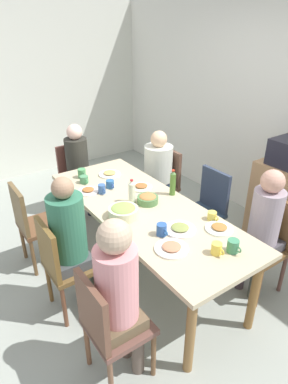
% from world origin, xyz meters
% --- Properties ---
extents(ground_plane, '(7.42, 7.42, 0.00)m').
position_xyz_m(ground_plane, '(0.00, 0.00, 0.00)').
color(ground_plane, '#979E95').
extents(wall_back, '(6.42, 0.12, 2.60)m').
position_xyz_m(wall_back, '(0.00, 1.94, 1.30)').
color(wall_back, silver).
rests_on(wall_back, ground_plane).
extents(wall_left, '(0.12, 4.01, 2.60)m').
position_xyz_m(wall_left, '(-3.15, 0.00, 1.30)').
color(wall_left, silver).
rests_on(wall_left, ground_plane).
extents(dining_table, '(2.28, 0.87, 0.77)m').
position_xyz_m(dining_table, '(0.00, 0.00, 0.69)').
color(dining_table, '#BFAE8A').
rests_on(dining_table, ground_plane).
extents(chair_0, '(0.40, 0.40, 0.90)m').
position_xyz_m(chair_0, '(-1.52, 0.00, 0.51)').
color(chair_0, brown).
rests_on(chair_0, ground_plane).
extents(person_0, '(0.30, 0.30, 1.20)m').
position_xyz_m(person_0, '(-1.43, 0.00, 0.71)').
color(person_0, '#25314A').
rests_on(person_0, ground_plane).
extents(chair_1, '(0.40, 0.40, 0.90)m').
position_xyz_m(chair_1, '(0.00, 0.81, 0.51)').
color(chair_1, '#25364B').
rests_on(chair_1, ground_plane).
extents(chair_2, '(0.40, 0.40, 0.90)m').
position_xyz_m(chair_2, '(0.76, 0.81, 0.51)').
color(chair_2, brown).
rests_on(chair_2, ground_plane).
extents(person_2, '(0.30, 0.30, 1.22)m').
position_xyz_m(person_2, '(0.76, 0.72, 0.72)').
color(person_2, '#3A413B').
rests_on(person_2, ground_plane).
extents(chair_3, '(0.40, 0.40, 0.90)m').
position_xyz_m(chair_3, '(0.76, -0.81, 0.51)').
color(chair_3, brown).
rests_on(chair_3, ground_plane).
extents(person_3, '(0.30, 0.30, 1.28)m').
position_xyz_m(person_3, '(0.76, -0.72, 0.76)').
color(person_3, brown).
rests_on(person_3, ground_plane).
extents(chair_4, '(0.40, 0.40, 0.90)m').
position_xyz_m(chair_4, '(-0.76, 0.81, 0.51)').
color(chair_4, brown).
rests_on(chair_4, ground_plane).
extents(person_4, '(0.34, 0.34, 1.16)m').
position_xyz_m(person_4, '(-0.76, 0.72, 0.71)').
color(person_4, '#2B2D51').
rests_on(person_4, ground_plane).
extents(chair_5, '(0.40, 0.40, 0.90)m').
position_xyz_m(chair_5, '(-0.76, -0.81, 0.51)').
color(chair_5, brown).
rests_on(chair_5, ground_plane).
extents(chair_6, '(0.40, 0.40, 0.90)m').
position_xyz_m(chair_6, '(0.00, -0.81, 0.51)').
color(chair_6, brown).
rests_on(chair_6, ground_plane).
extents(person_6, '(0.30, 0.30, 1.26)m').
position_xyz_m(person_6, '(0.00, -0.72, 0.74)').
color(person_6, '#394346').
rests_on(person_6, ground_plane).
extents(plate_0, '(0.22, 0.22, 0.04)m').
position_xyz_m(plate_0, '(-0.33, 0.19, 0.78)').
color(plate_0, silver).
rests_on(plate_0, dining_table).
extents(plate_1, '(0.26, 0.26, 0.04)m').
position_xyz_m(plate_1, '(0.64, -0.19, 0.78)').
color(plate_1, white).
rests_on(plate_1, dining_table).
extents(plate_2, '(0.21, 0.21, 0.04)m').
position_xyz_m(plate_2, '(-0.55, -0.28, 0.78)').
color(plate_2, white).
rests_on(plate_2, dining_table).
extents(plate_3, '(0.26, 0.26, 0.04)m').
position_xyz_m(plate_3, '(0.48, 0.02, 0.78)').
color(plate_3, white).
rests_on(plate_3, dining_table).
extents(plate_4, '(0.24, 0.24, 0.04)m').
position_xyz_m(plate_4, '(-0.79, 0.09, 0.78)').
color(plate_4, silver).
rests_on(plate_4, dining_table).
extents(plate_5, '(0.23, 0.23, 0.04)m').
position_xyz_m(plate_5, '(0.65, 0.29, 0.78)').
color(plate_5, white).
rests_on(plate_5, dining_table).
extents(bowl_0, '(0.26, 0.26, 0.10)m').
position_xyz_m(bowl_0, '(0.04, -0.24, 0.82)').
color(bowl_0, beige).
rests_on(bowl_0, dining_table).
extents(bowl_1, '(0.19, 0.19, 0.08)m').
position_xyz_m(bowl_1, '(-0.04, 0.07, 0.81)').
color(bowl_1, '#4F7C46').
rests_on(bowl_1, dining_table).
extents(cup_0, '(0.12, 0.08, 0.10)m').
position_xyz_m(cup_0, '(0.45, -0.14, 0.82)').
color(cup_0, '#2C549A').
rests_on(cup_0, dining_table).
extents(cup_1, '(0.12, 0.08, 0.08)m').
position_xyz_m(cup_1, '(-0.51, -0.06, 0.81)').
color(cup_1, '#2B5E98').
rests_on(cup_1, dining_table).
extents(cup_2, '(0.12, 0.09, 0.08)m').
position_xyz_m(cup_2, '(-0.76, -0.23, 0.81)').
color(cup_2, '#4A895B').
rests_on(cup_2, dining_table).
extents(cup_3, '(0.11, 0.08, 0.07)m').
position_xyz_m(cup_3, '(0.51, 0.35, 0.81)').
color(cup_3, '#DFC850').
rests_on(cup_3, dining_table).
extents(cup_4, '(0.12, 0.09, 0.10)m').
position_xyz_m(cup_4, '(0.91, 0.16, 0.82)').
color(cup_4, '#3F865E').
rests_on(cup_4, dining_table).
extents(cup_5, '(0.12, 0.09, 0.10)m').
position_xyz_m(cup_5, '(-0.89, -0.19, 0.82)').
color(cup_5, '#4B9358').
rests_on(cup_5, dining_table).
extents(cup_6, '(0.11, 0.07, 0.09)m').
position_xyz_m(cup_6, '(-0.45, -0.19, 0.82)').
color(cup_6, '#3B61A5').
rests_on(cup_6, dining_table).
extents(cup_7, '(0.11, 0.08, 0.09)m').
position_xyz_m(cup_7, '(0.86, 0.04, 0.82)').
color(cup_7, yellow).
rests_on(cup_7, dining_table).
extents(bottle_0, '(0.06, 0.06, 0.26)m').
position_xyz_m(bottle_0, '(-0.04, 0.36, 0.89)').
color(bottle_0, '#4E7B2F').
rests_on(bottle_0, dining_table).
extents(bottle_1, '(0.06, 0.06, 0.23)m').
position_xyz_m(bottle_1, '(-0.13, -0.04, 0.88)').
color(bottle_1, silver).
rests_on(bottle_1, dining_table).
extents(side_cabinet, '(0.70, 0.44, 0.90)m').
position_xyz_m(side_cabinet, '(0.39, 1.64, 0.45)').
color(side_cabinet, tan).
rests_on(side_cabinet, ground_plane).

